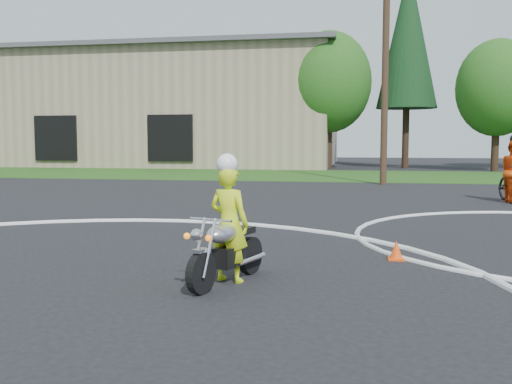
# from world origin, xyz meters

# --- Properties ---
(grass_strip) EXTENTS (120.00, 10.00, 0.02)m
(grass_strip) POSITION_xyz_m (0.00, 27.00, 0.01)
(grass_strip) COLOR #1E4714
(grass_strip) RESTS_ON ground
(course_markings) EXTENTS (19.05, 19.05, 0.12)m
(course_markings) POSITION_xyz_m (2.17, 4.35, 0.01)
(course_markings) COLOR silver
(course_markings) RESTS_ON ground
(primary_motorcycle) EXTENTS (0.81, 1.66, 0.90)m
(primary_motorcycle) POSITION_xyz_m (2.37, 3.76, 0.44)
(primary_motorcycle) COLOR black
(primary_motorcycle) RESTS_ON ground
(rider_primary_grp) EXTENTS (0.64, 0.52, 1.68)m
(rider_primary_grp) POSITION_xyz_m (2.38, 3.89, 0.81)
(rider_primary_grp) COLOR #D3F019
(rider_primary_grp) RESTS_ON ground
(warehouse) EXTENTS (41.00, 17.00, 8.30)m
(warehouse) POSITION_xyz_m (-18.00, 39.99, 4.16)
(warehouse) COLOR tan
(warehouse) RESTS_ON ground
(utility_poles) EXTENTS (41.60, 1.12, 10.00)m
(utility_poles) POSITION_xyz_m (5.00, 21.00, 5.20)
(utility_poles) COLOR #473321
(utility_poles) RESTS_ON ground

